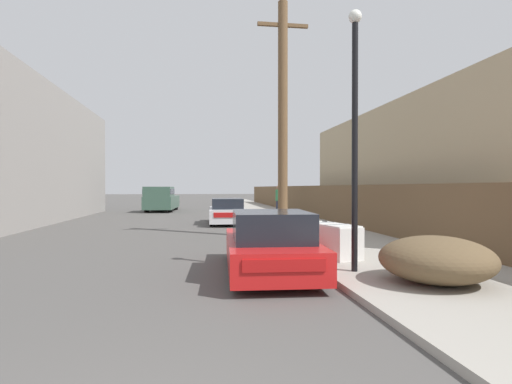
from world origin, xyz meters
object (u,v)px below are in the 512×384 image
Objects in this scene: utility_pole at (283,116)px; brush_pile at (436,259)px; car_parked_mid at (227,212)px; pickup_truck at (161,199)px; pedestrian at (278,200)px; street_lamp at (355,122)px; discarded_fridge at (330,240)px; parked_sports_car_red at (269,245)px.

brush_pile is at bearing -80.95° from utility_pole.
car_parked_mid is 13.50m from brush_pile.
pickup_truck is at bearing 105.89° from brush_pile.
pedestrian reaches higher than car_parked_mid.
pedestrian is (1.76, 16.32, -2.03)m from street_lamp.
discarded_fridge is at bearing -86.93° from utility_pole.
pickup_truck is 0.70× the size of utility_pole.
brush_pile is (2.72, -13.23, -0.07)m from car_parked_mid.
parked_sports_car_red is 6.90m from utility_pole.
parked_sports_car_red is 2.14× the size of brush_pile.
parked_sports_car_red is at bearing -160.39° from discarded_fridge.
parked_sports_car_red is at bearing -102.06° from pedestrian.
brush_pile is (2.65, -1.71, -0.06)m from parked_sports_car_red.
utility_pole is 4.18× the size of brush_pile.
utility_pole is at bearing -100.54° from pedestrian.
car_parked_mid is 7.13m from utility_pole.
parked_sports_car_red is 3.15m from brush_pile.
utility_pole is 8.33m from brush_pile.
utility_pole is 10.77m from pedestrian.
utility_pole reaches higher than discarded_fridge.
car_parked_mid is 5.45m from pedestrian.
parked_sports_car_red is (-1.72, -1.19, 0.08)m from discarded_fridge.
car_parked_mid is 0.75× the size of pickup_truck.
discarded_fridge is 0.94× the size of brush_pile.
utility_pole reaches higher than pickup_truck.
pedestrian is (3.43, 4.21, 0.46)m from car_parked_mid.
utility_pole is at bearing 78.00° from discarded_fridge.
street_lamp is 2.98m from brush_pile.
brush_pile is at bearing -29.62° from parked_sports_car_red.
street_lamp reaches higher than brush_pile.
pickup_truck is at bearing 108.75° from utility_pole.
utility_pole is (1.48, 5.63, 3.71)m from parked_sports_car_red.
car_parked_mid is at bearing 84.74° from discarded_fridge.
pedestrian is at bearing 87.67° from brush_pile.
street_lamp reaches higher than pickup_truck.
parked_sports_car_red is at bearing -87.73° from car_parked_mid.
car_parked_mid reaches higher than discarded_fridge.
pedestrian is at bearing 83.86° from street_lamp.
parked_sports_car_red is 0.73× the size of pickup_truck.
pickup_truck is 1.10× the size of street_lamp.
car_parked_mid is 0.82× the size of street_lamp.
parked_sports_car_red is 2.32× the size of pedestrian.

